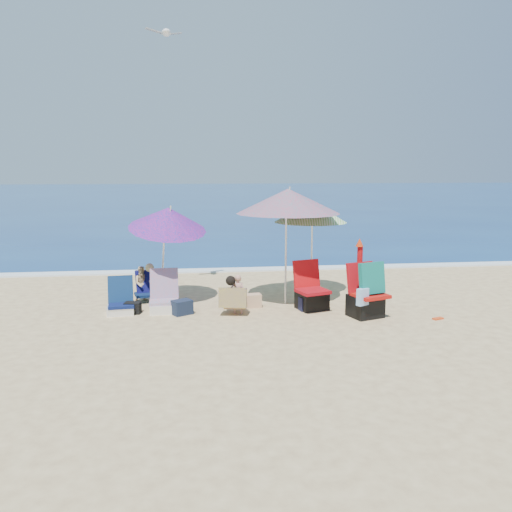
{
  "coord_description": "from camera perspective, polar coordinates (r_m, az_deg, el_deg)",
  "views": [
    {
      "loc": [
        -1.57,
        -9.32,
        2.86
      ],
      "look_at": [
        -0.3,
        1.0,
        1.1
      ],
      "focal_mm": 36.78,
      "sensor_mm": 36.0,
      "label": 1
    }
  ],
  "objects": [
    {
      "name": "bag_tan",
      "position": [
        10.89,
        -0.31,
        -4.87
      ],
      "size": [
        0.34,
        0.26,
        0.27
      ],
      "color": "tan",
      "rests_on": "ground"
    },
    {
      "name": "bag_black_a",
      "position": [
        10.72,
        -13.26,
        -5.5
      ],
      "size": [
        0.34,
        0.27,
        0.23
      ],
      "color": "black",
      "rests_on": "ground"
    },
    {
      "name": "camp_chair_right",
      "position": [
        10.33,
        11.89,
        -4.39
      ],
      "size": [
        0.79,
        0.82,
        1.1
      ],
      "color": "#B1120C",
      "rests_on": "ground"
    },
    {
      "name": "sea",
      "position": [
        54.42,
        -5.38,
        6.5
      ],
      "size": [
        120.0,
        80.0,
        0.12
      ],
      "color": "navy",
      "rests_on": "ground"
    },
    {
      "name": "person_left",
      "position": [
        11.59,
        -12.11,
        -2.94
      ],
      "size": [
        0.57,
        0.63,
        0.85
      ],
      "color": "tan",
      "rests_on": "ground"
    },
    {
      "name": "seagull",
      "position": [
        11.6,
        -9.74,
        22.82
      ],
      "size": [
        0.74,
        0.47,
        0.14
      ],
      "color": "white"
    },
    {
      "name": "chair_navy",
      "position": [
        10.78,
        -14.51,
        -5.05
      ],
      "size": [
        0.57,
        0.68,
        0.71
      ],
      "color": "#0C1744",
      "rests_on": "ground"
    },
    {
      "name": "bag_navy_a",
      "position": [
        10.46,
        -8.05,
        -5.54
      ],
      "size": [
        0.45,
        0.41,
        0.29
      ],
      "color": "#172033",
      "rests_on": "ground"
    },
    {
      "name": "umbrella_turquoise",
      "position": [
        10.85,
        3.49,
        5.98
      ],
      "size": [
        2.28,
        2.28,
        2.47
      ],
      "color": "white",
      "rests_on": "ground"
    },
    {
      "name": "furled_umbrella",
      "position": [
        10.78,
        11.17,
        -1.57
      ],
      "size": [
        0.16,
        0.16,
        1.47
      ],
      "color": "#A40B0E",
      "rests_on": "ground"
    },
    {
      "name": "person_center",
      "position": [
        10.31,
        -2.26,
        -4.29
      ],
      "size": [
        0.61,
        0.56,
        0.79
      ],
      "color": "tan",
      "rests_on": "ground"
    },
    {
      "name": "camp_chair_left",
      "position": [
        10.74,
        6.02,
        -4.23
      ],
      "size": [
        0.73,
        0.88,
        1.01
      ],
      "color": "#A00B13",
      "rests_on": "ground"
    },
    {
      "name": "ground",
      "position": [
        9.87,
        2.46,
        -7.24
      ],
      "size": [
        120.0,
        120.0,
        0.0
      ],
      "color": "#D8BC84",
      "rests_on": "ground"
    },
    {
      "name": "bag_black_b",
      "position": [
        10.99,
        12.46,
        -5.09
      ],
      "size": [
        0.31,
        0.23,
        0.23
      ],
      "color": "black",
      "rests_on": "ground"
    },
    {
      "name": "orange_item",
      "position": [
        10.64,
        19.18,
        -6.44
      ],
      "size": [
        0.24,
        0.16,
        0.03
      ],
      "color": "red",
      "rests_on": "ground"
    },
    {
      "name": "umbrella_striped",
      "position": [
        11.72,
        5.95,
        4.8
      ],
      "size": [
        2.01,
        2.01,
        2.16
      ],
      "color": "white",
      "rests_on": "ground"
    },
    {
      "name": "bag_navy_b",
      "position": [
        10.74,
        5.64,
        -5.11
      ],
      "size": [
        0.41,
        0.33,
        0.28
      ],
      "color": "#171833",
      "rests_on": "ground"
    },
    {
      "name": "foam",
      "position": [
        14.78,
        -0.78,
        -1.47
      ],
      "size": [
        120.0,
        0.5,
        0.04
      ],
      "color": "white",
      "rests_on": "ground"
    },
    {
      "name": "umbrella_blue",
      "position": [
        11.03,
        -9.56,
        4.06
      ],
      "size": [
        2.11,
        2.15,
        2.22
      ],
      "color": "white",
      "rests_on": "ground"
    },
    {
      "name": "chair_rainbow",
      "position": [
        10.76,
        -9.9,
        -4.76
      ],
      "size": [
        0.62,
        0.75,
        0.82
      ],
      "color": "#EF5554",
      "rests_on": "ground"
    }
  ]
}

